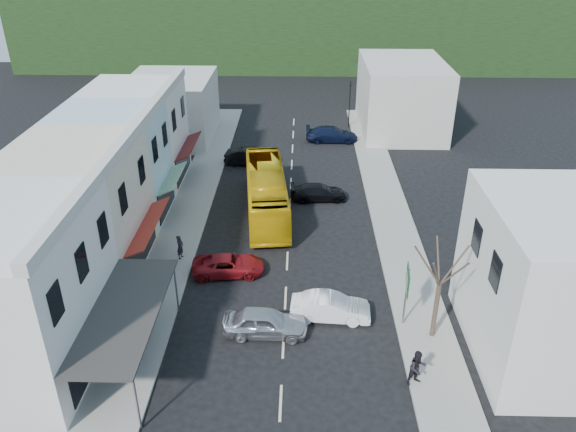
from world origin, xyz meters
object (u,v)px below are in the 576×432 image
(bus, at_px, (266,193))
(pedestrian_left, at_px, (180,246))
(car_silver, at_px, (265,323))
(car_white, at_px, (330,308))
(street_tree, at_px, (439,285))
(pedestrian_right, at_px, (417,369))
(traffic_signal, at_px, (349,104))
(direction_sign, at_px, (406,297))
(car_red, at_px, (228,264))

(bus, relative_size, pedestrian_left, 6.82)
(bus, height_order, car_silver, bus)
(car_white, xyz_separation_m, street_tree, (5.27, -1.48, 2.62))
(bus, relative_size, car_silver, 2.64)
(bus, relative_size, pedestrian_right, 6.82)
(street_tree, bearing_deg, traffic_signal, 93.33)
(traffic_signal, bearing_deg, direction_sign, 113.45)
(pedestrian_right, height_order, traffic_signal, traffic_signal)
(bus, bearing_deg, car_white, -77.64)
(traffic_signal, bearing_deg, car_silver, 101.03)
(car_red, bearing_deg, pedestrian_right, -138.57)
(pedestrian_left, distance_m, street_tree, 16.46)
(pedestrian_left, xyz_separation_m, pedestrian_right, (13.14, -10.72, 0.00))
(car_silver, xyz_separation_m, street_tree, (8.74, -0.07, 2.62))
(direction_sign, bearing_deg, pedestrian_left, 161.12)
(car_silver, relative_size, direction_sign, 1.20)
(car_white, relative_size, traffic_signal, 0.90)
(pedestrian_left, xyz_separation_m, traffic_signal, (12.64, 26.52, 1.45))
(car_silver, height_order, car_red, same)
(pedestrian_left, distance_m, pedestrian_right, 16.95)
(car_silver, relative_size, car_red, 0.96)
(bus, bearing_deg, pedestrian_right, -71.58)
(car_silver, distance_m, pedestrian_right, 8.10)
(pedestrian_right, xyz_separation_m, direction_sign, (0.10, 4.45, 0.83))
(direction_sign, xyz_separation_m, traffic_signal, (-0.60, 32.78, 0.62))
(bus, relative_size, car_white, 2.64)
(car_silver, height_order, pedestrian_left, pedestrian_left)
(car_silver, xyz_separation_m, car_white, (3.47, 1.41, 0.00))
(car_silver, relative_size, pedestrian_left, 2.59)
(bus, bearing_deg, pedestrian_left, -132.70)
(pedestrian_right, bearing_deg, pedestrian_left, 116.68)
(pedestrian_right, distance_m, direction_sign, 4.53)
(car_white, distance_m, direction_sign, 4.09)
(pedestrian_left, relative_size, pedestrian_right, 1.00)
(pedestrian_left, height_order, traffic_signal, traffic_signal)
(bus, height_order, traffic_signal, traffic_signal)
(bus, relative_size, street_tree, 1.75)
(street_tree, bearing_deg, direction_sign, 144.27)
(car_red, height_order, pedestrian_right, pedestrian_right)
(car_red, distance_m, street_tree, 12.97)
(car_silver, bearing_deg, street_tree, -88.91)
(car_silver, distance_m, direction_sign, 7.52)
(car_white, bearing_deg, pedestrian_right, -138.83)
(bus, relative_size, traffic_signal, 2.36)
(bus, distance_m, traffic_signal, 21.05)
(car_silver, bearing_deg, direction_sign, -81.41)
(car_white, bearing_deg, pedestrian_left, 61.94)
(car_silver, bearing_deg, pedestrian_left, 40.84)
(street_tree, bearing_deg, car_white, 164.31)
(bus, height_order, car_white, bus)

